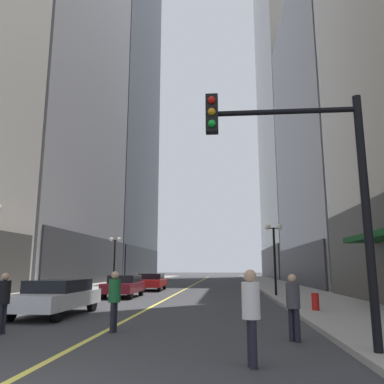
{
  "coord_description": "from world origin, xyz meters",
  "views": [
    {
      "loc": [
        3.47,
        -5.1,
        1.78
      ],
      "look_at": [
        0.76,
        25.59,
        7.83
      ],
      "focal_mm": 36.03,
      "sensor_mm": 36.0,
      "label": 1
    }
  ],
  "objects_px": {
    "pedestrian_in_white_shirt": "(251,309)",
    "fire_hydrant_right": "(315,304)",
    "pedestrian_in_green_parka": "(114,296)",
    "pedestrian_in_black_coat": "(3,298)",
    "car_red": "(152,281)",
    "street_lamp_right_mid": "(274,243)",
    "traffic_light_near_right": "(313,174)",
    "car_white": "(57,296)",
    "pedestrian_with_orange_bag": "(293,302)",
    "car_maroon": "(124,285)",
    "street_lamp_left_far": "(115,251)"
  },
  "relations": [
    {
      "from": "street_lamp_right_mid",
      "to": "fire_hydrant_right",
      "type": "xyz_separation_m",
      "value": [
        0.5,
        -8.2,
        -2.86
      ]
    },
    {
      "from": "pedestrian_in_green_parka",
      "to": "fire_hydrant_right",
      "type": "bearing_deg",
      "value": 36.12
    },
    {
      "from": "pedestrian_in_black_coat",
      "to": "car_white",
      "type": "bearing_deg",
      "value": 94.02
    },
    {
      "from": "traffic_light_near_right",
      "to": "street_lamp_right_mid",
      "type": "bearing_deg",
      "value": 86.21
    },
    {
      "from": "street_lamp_right_mid",
      "to": "fire_hydrant_right",
      "type": "distance_m",
      "value": 8.7
    },
    {
      "from": "pedestrian_in_black_coat",
      "to": "street_lamp_right_mid",
      "type": "height_order",
      "value": "street_lamp_right_mid"
    },
    {
      "from": "car_maroon",
      "to": "pedestrian_in_black_coat",
      "type": "height_order",
      "value": "pedestrian_in_black_coat"
    },
    {
      "from": "car_maroon",
      "to": "car_red",
      "type": "xyz_separation_m",
      "value": [
        0.32,
        7.09,
        0.0
      ]
    },
    {
      "from": "street_lamp_right_mid",
      "to": "street_lamp_left_far",
      "type": "bearing_deg",
      "value": 142.93
    },
    {
      "from": "car_red",
      "to": "pedestrian_in_black_coat",
      "type": "height_order",
      "value": "pedestrian_in_black_coat"
    },
    {
      "from": "pedestrian_with_orange_bag",
      "to": "street_lamp_right_mid",
      "type": "relative_size",
      "value": 0.37
    },
    {
      "from": "car_maroon",
      "to": "pedestrian_with_orange_bag",
      "type": "height_order",
      "value": "pedestrian_with_orange_bag"
    },
    {
      "from": "car_red",
      "to": "fire_hydrant_right",
      "type": "xyz_separation_m",
      "value": [
        9.34,
        -14.81,
        -0.32
      ]
    },
    {
      "from": "car_maroon",
      "to": "pedestrian_in_green_parka",
      "type": "bearing_deg",
      "value": -76.36
    },
    {
      "from": "car_red",
      "to": "street_lamp_right_mid",
      "type": "bearing_deg",
      "value": -36.78
    },
    {
      "from": "pedestrian_with_orange_bag",
      "to": "traffic_light_near_right",
      "type": "relative_size",
      "value": 0.29
    },
    {
      "from": "pedestrian_in_green_parka",
      "to": "traffic_light_near_right",
      "type": "distance_m",
      "value": 6.43
    },
    {
      "from": "traffic_light_near_right",
      "to": "car_red",
      "type": "bearing_deg",
      "value": 109.12
    },
    {
      "from": "pedestrian_in_white_shirt",
      "to": "traffic_light_near_right",
      "type": "bearing_deg",
      "value": 27.49
    },
    {
      "from": "pedestrian_in_green_parka",
      "to": "traffic_light_near_right",
      "type": "height_order",
      "value": "traffic_light_near_right"
    },
    {
      "from": "car_red",
      "to": "street_lamp_right_mid",
      "type": "distance_m",
      "value": 11.33
    },
    {
      "from": "car_red",
      "to": "street_lamp_left_far",
      "type": "relative_size",
      "value": 1.03
    },
    {
      "from": "pedestrian_in_green_parka",
      "to": "street_lamp_right_mid",
      "type": "height_order",
      "value": "street_lamp_right_mid"
    },
    {
      "from": "car_white",
      "to": "pedestrian_in_green_parka",
      "type": "distance_m",
      "value": 4.76
    },
    {
      "from": "pedestrian_in_black_coat",
      "to": "pedestrian_in_green_parka",
      "type": "relative_size",
      "value": 0.98
    },
    {
      "from": "pedestrian_in_green_parka",
      "to": "street_lamp_left_far",
      "type": "height_order",
      "value": "street_lamp_left_far"
    },
    {
      "from": "car_white",
      "to": "pedestrian_in_black_coat",
      "type": "distance_m",
      "value": 4.09
    },
    {
      "from": "car_white",
      "to": "street_lamp_left_far",
      "type": "distance_m",
      "value": 19.69
    },
    {
      "from": "pedestrian_in_green_parka",
      "to": "street_lamp_left_far",
      "type": "relative_size",
      "value": 0.38
    },
    {
      "from": "pedestrian_in_white_shirt",
      "to": "fire_hydrant_right",
      "type": "xyz_separation_m",
      "value": [
        2.99,
        8.41,
        -0.62
      ]
    },
    {
      "from": "pedestrian_in_green_parka",
      "to": "street_lamp_right_mid",
      "type": "bearing_deg",
      "value": 64.85
    },
    {
      "from": "car_white",
      "to": "street_lamp_right_mid",
      "type": "height_order",
      "value": "street_lamp_right_mid"
    },
    {
      "from": "car_white",
      "to": "pedestrian_with_orange_bag",
      "type": "height_order",
      "value": "pedestrian_with_orange_bag"
    },
    {
      "from": "car_red",
      "to": "street_lamp_left_far",
      "type": "height_order",
      "value": "street_lamp_left_far"
    },
    {
      "from": "car_white",
      "to": "pedestrian_in_black_coat",
      "type": "height_order",
      "value": "pedestrian_in_black_coat"
    },
    {
      "from": "pedestrian_in_white_shirt",
      "to": "fire_hydrant_right",
      "type": "height_order",
      "value": "pedestrian_in_white_shirt"
    },
    {
      "from": "pedestrian_in_black_coat",
      "to": "traffic_light_near_right",
      "type": "xyz_separation_m",
      "value": [
        8.03,
        -2.24,
        2.79
      ]
    },
    {
      "from": "pedestrian_with_orange_bag",
      "to": "street_lamp_left_far",
      "type": "height_order",
      "value": "street_lamp_left_far"
    },
    {
      "from": "fire_hydrant_right",
      "to": "pedestrian_in_green_parka",
      "type": "bearing_deg",
      "value": -143.88
    },
    {
      "from": "pedestrian_in_white_shirt",
      "to": "pedestrian_in_green_parka",
      "type": "relative_size",
      "value": 1.04
    },
    {
      "from": "car_maroon",
      "to": "car_white",
      "type": "bearing_deg",
      "value": -91.24
    },
    {
      "from": "pedestrian_in_white_shirt",
      "to": "pedestrian_in_green_parka",
      "type": "xyz_separation_m",
      "value": [
        -3.63,
        3.58,
        -0.05
      ]
    },
    {
      "from": "pedestrian_in_black_coat",
      "to": "pedestrian_in_green_parka",
      "type": "height_order",
      "value": "pedestrian_in_green_parka"
    },
    {
      "from": "car_white",
      "to": "car_maroon",
      "type": "height_order",
      "value": "same"
    },
    {
      "from": "car_red",
      "to": "pedestrian_in_white_shirt",
      "type": "relative_size",
      "value": 2.62
    },
    {
      "from": "pedestrian_in_white_shirt",
      "to": "street_lamp_right_mid",
      "type": "relative_size",
      "value": 0.39
    },
    {
      "from": "pedestrian_in_black_coat",
      "to": "fire_hydrant_right",
      "type": "relative_size",
      "value": 2.05
    },
    {
      "from": "car_maroon",
      "to": "pedestrian_with_orange_bag",
      "type": "distance_m",
      "value": 15.67
    },
    {
      "from": "pedestrian_in_black_coat",
      "to": "traffic_light_near_right",
      "type": "height_order",
      "value": "traffic_light_near_right"
    },
    {
      "from": "street_lamp_left_far",
      "to": "street_lamp_right_mid",
      "type": "distance_m",
      "value": 16.04
    }
  ]
}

